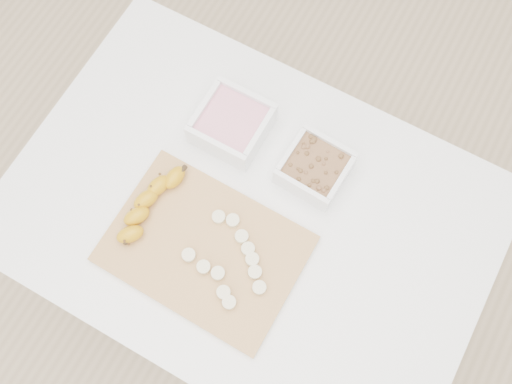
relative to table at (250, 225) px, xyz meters
The scene contains 7 objects.
ground 0.65m from the table, ahead, with size 3.50×3.50×0.00m, color #C6AD89.
table is the anchor object (origin of this frame).
bowl_yogurt 0.23m from the table, 129.88° to the left, with size 0.15×0.15×0.07m.
bowl_granola 0.21m from the table, 61.96° to the left, with size 0.14×0.14×0.06m.
cutting_board 0.16m from the table, 110.11° to the right, with size 0.38×0.27×0.01m, color tan.
banana 0.24m from the table, 153.03° to the right, with size 0.05×0.19×0.03m, color #C2890C, non-canonical shape.
banana_slices 0.16m from the table, 79.66° to the right, with size 0.18×0.17×0.02m.
Camera 1 is at (0.18, -0.29, 1.89)m, focal length 40.00 mm.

